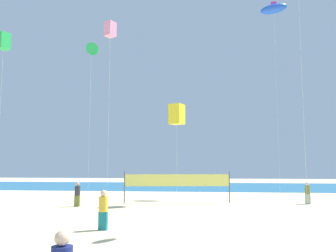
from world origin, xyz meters
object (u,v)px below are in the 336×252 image
kite_green_box (4,41)px  volleyball_net (177,181)px  kite_pink_box (110,30)px  beachgoer_mustard_shirt (103,209)px  kite_yellow_box (177,114)px  beachgoer_charcoal_shirt (77,193)px  kite_blue_inflatable (274,9)px  kite_green_delta (91,50)px  beachgoer_olive_shirt (308,192)px

kite_green_box → volleyball_net: bearing=24.7°
kite_green_box → kite_pink_box: (7.63, -0.71, 0.21)m
beachgoer_mustard_shirt → kite_yellow_box: size_ratio=0.24×
beachgoer_mustard_shirt → beachgoer_charcoal_shirt: (-4.44, 8.54, -0.04)m
kite_green_box → kite_blue_inflatable: bearing=32.9°
beachgoer_mustard_shirt → beachgoer_charcoal_shirt: beachgoer_mustard_shirt is taller
beachgoer_charcoal_shirt → kite_yellow_box: kite_yellow_box is taller
kite_green_delta → kite_pink_box: size_ratio=1.03×
kite_green_delta → kite_yellow_box: 8.31m
volleyball_net → kite_green_delta: size_ratio=0.65×
kite_blue_inflatable → kite_pink_box: (-12.86, -13.96, -7.08)m
kite_pink_box → beachgoer_olive_shirt: bearing=25.8°
beachgoer_mustard_shirt → kite_blue_inflatable: kite_blue_inflatable is taller
beachgoer_charcoal_shirt → kite_green_delta: (0.25, 1.46, 10.85)m
beachgoer_olive_shirt → kite_blue_inflatable: size_ratio=0.08×
beachgoer_charcoal_shirt → kite_green_delta: 10.95m
beachgoer_olive_shirt → kite_yellow_box: 11.32m
beachgoer_mustard_shirt → kite_blue_inflatable: (11.45, 19.40, 17.59)m
beachgoer_mustard_shirt → kite_yellow_box: kite_yellow_box is taller
kite_blue_inflatable → kite_pink_box: kite_blue_inflatable is taller
beachgoer_mustard_shirt → kite_green_delta: bearing=-153.9°
beachgoer_mustard_shirt → kite_pink_box: bearing=-162.2°
kite_green_delta → kite_blue_inflatable: 19.47m
beachgoer_mustard_shirt → kite_yellow_box: 12.38m
beachgoer_mustard_shirt → kite_green_box: (-9.03, 6.15, 10.30)m
beachgoer_charcoal_shirt → kite_yellow_box: (6.82, 2.15, 5.80)m
beachgoer_charcoal_shirt → kite_yellow_box: bearing=-116.9°
volleyball_net → kite_green_box: (-11.35, -5.21, 9.60)m
kite_green_delta → kite_pink_box: 5.36m
beachgoer_charcoal_shirt → volleyball_net: 7.36m
kite_green_delta → kite_blue_inflatable: size_ratio=0.64×
volleyball_net → beachgoer_olive_shirt: bearing=3.3°
kite_pink_box → kite_green_box: bearing=174.7°
beachgoer_olive_shirt → beachgoer_mustard_shirt: bearing=116.7°
kite_green_delta → kite_blue_inflatable: kite_blue_inflatable is taller
beachgoer_olive_shirt → kite_green_delta: size_ratio=0.13×
beachgoer_mustard_shirt → kite_blue_inflatable: size_ratio=0.09×
beachgoer_mustard_shirt → kite_green_box: 15.02m
kite_yellow_box → kite_green_box: kite_green_box is taller
beachgoer_charcoal_shirt → kite_blue_inflatable: (15.89, 10.86, 17.63)m
kite_green_delta → kite_green_box: bearing=-141.5°
beachgoer_charcoal_shirt → kite_green_delta: size_ratio=0.14×
beachgoer_charcoal_shirt → kite_green_box: bearing=73.1°
kite_blue_inflatable → kite_yellow_box: size_ratio=2.59×
beachgoer_mustard_shirt → beachgoer_charcoal_shirt: 9.63m
beachgoer_olive_shirt → kite_yellow_box: kite_yellow_box is taller
beachgoer_mustard_shirt → kite_green_box: size_ratio=0.15×
beachgoer_olive_shirt → kite_pink_box: (-13.41, -6.48, 10.58)m
beachgoer_charcoal_shirt → kite_yellow_box: size_ratio=0.23×
beachgoer_mustard_shirt → kite_yellow_box: bearing=170.9°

